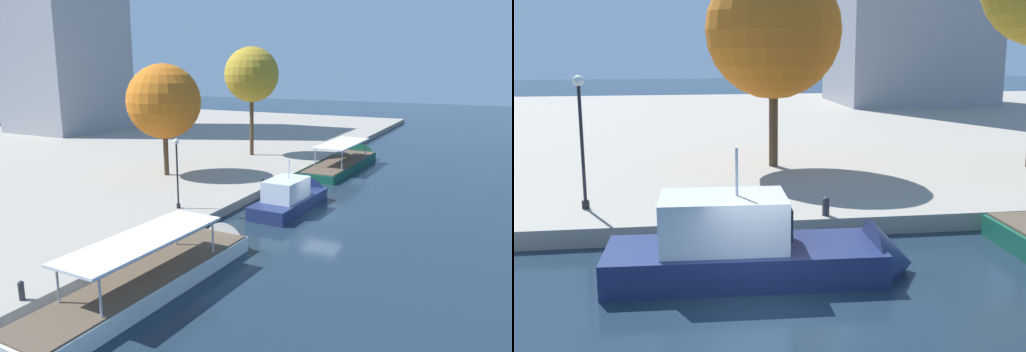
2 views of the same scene
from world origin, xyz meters
TOP-DOWN VIEW (x-y plane):
  - ground_plane at (0.00, 0.00)m, footprint 220.00×220.00m
  - dock_promenade at (0.00, 33.19)m, footprint 120.00×55.00m
  - tour_boat_0 at (-13.99, 2.91)m, footprint 14.52×3.32m
  - motor_yacht_1 at (0.42, 2.37)m, footprint 8.70×3.05m
  - tour_boat_2 at (16.31, 3.39)m, footprint 15.02×3.56m
  - mooring_bollard_0 at (3.03, 6.16)m, footprint 0.27×0.27m
  - mooring_bollard_1 at (-18.82, 6.16)m, footprint 0.26×0.26m
  - lamp_post at (-5.22, 8.32)m, footprint 0.37×0.37m
  - tree_0 at (14.69, 13.35)m, footprint 5.70×5.70m
  - tree_2 at (2.59, 15.60)m, footprint 6.35×6.35m

SIDE VIEW (x-z plane):
  - ground_plane at x=0.00m, z-range 0.00..0.00m
  - tour_boat_2 at x=16.31m, z-range -1.75..2.23m
  - tour_boat_0 at x=-13.99m, z-range -1.59..2.17m
  - dock_promenade at x=0.00m, z-range 0.00..0.64m
  - motor_yacht_1 at x=0.42m, z-range -1.74..2.96m
  - mooring_bollard_0 at x=3.03m, z-range 0.66..1.32m
  - mooring_bollard_1 at x=-18.82m, z-range 0.67..1.51m
  - lamp_post at x=-5.22m, z-range 1.04..5.75m
  - tree_2 at x=2.59m, z-range 2.41..11.98m
  - tree_0 at x=14.69m, z-range 3.49..14.82m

